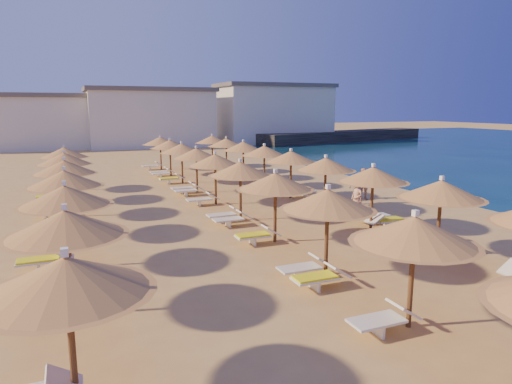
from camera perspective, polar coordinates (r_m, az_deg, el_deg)
name	(u,v)px	position (r m, az deg, el deg)	size (l,w,h in m)	color
ground	(331,242)	(17.38, 9.33, -6.15)	(220.00, 220.00, 0.00)	tan
jetty	(346,136)	(68.49, 11.16, 6.88)	(30.00, 4.00, 1.50)	black
hotel_blocks	(166,117)	(60.72, -11.14, 9.22)	(47.19, 10.01, 8.10)	beige
parasol_row_east	(326,165)	(21.84, 8.72, 3.33)	(2.89, 39.17, 2.75)	brown
parasol_row_west	(240,170)	(19.96, -1.97, 2.77)	(2.89, 39.17, 2.75)	brown
parasol_row_inland	(65,180)	(18.71, -22.80, 1.41)	(2.89, 24.65, 2.75)	brown
loungers	(251,212)	(20.41, -0.68, -2.48)	(14.47, 37.80, 0.66)	silver
beachgoer_a	(357,200)	(21.03, 12.46, -0.95)	(0.62, 0.41, 1.69)	tan
beachgoer_b	(364,184)	(25.40, 13.34, 1.00)	(0.83, 0.65, 1.71)	tan
beachgoer_c	(358,188)	(24.06, 12.68, 0.43)	(0.97, 0.40, 1.65)	tan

